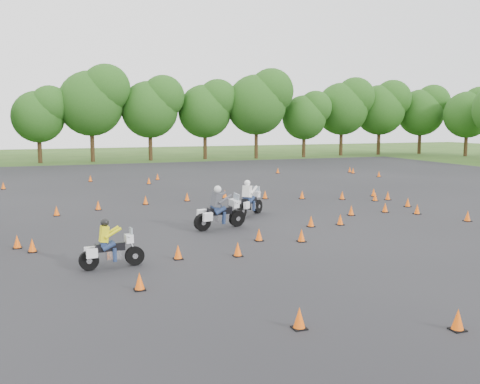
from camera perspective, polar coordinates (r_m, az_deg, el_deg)
The scene contains 7 objects.
ground at distance 20.84m, azimuth 3.78°, elevation -4.66°, with size 140.00×140.00×0.00m, color #2D5119.
asphalt_pad at distance 26.34m, azimuth -1.49°, elevation -2.03°, with size 62.00×62.00×0.00m, color black.
treeline at distance 55.05m, azimuth -8.72°, elevation 7.87°, with size 86.65×32.70×10.79m.
traffic_cones at distance 25.86m, azimuth -1.35°, elevation -1.70°, with size 35.58×33.07×0.45m.
rider_grey at distance 21.93m, azimuth -2.22°, elevation -1.59°, with size 2.36×0.72×1.82m, color #414349, non-canonical shape.
rider_yellow at distance 16.61m, azimuth -13.52°, elevation -5.35°, with size 1.96×0.60×1.51m, color #D3CC12, non-canonical shape.
rider_white at distance 24.95m, azimuth 1.06°, elevation -0.61°, with size 2.19×0.67×1.69m, color white, non-canonical shape.
Camera 1 is at (-8.25, -18.61, 4.45)m, focal length 40.00 mm.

